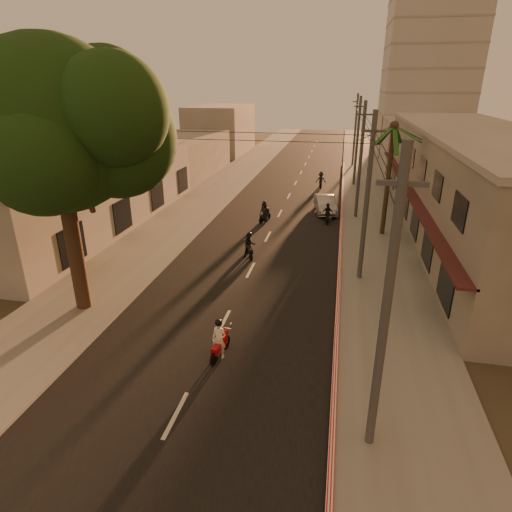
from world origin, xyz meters
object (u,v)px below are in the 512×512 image
Objects in this scene: scooter_mid_a at (249,246)px; scooter_far_a at (265,212)px; palm_tree at (394,132)px; scooter_red at (219,340)px; scooter_mid_b at (327,214)px; broadleaf_tree at (65,127)px; parked_car at (325,204)px; scooter_far_b at (321,180)px.

scooter_far_a is (-0.38, 7.50, 0.00)m from scooter_mid_a.
palm_tree is 11.03m from scooter_far_a.
scooter_mid_b is at bearing 88.35° from scooter_red.
palm_tree is 4.69× the size of scooter_red.
palm_tree is 7.88m from scooter_mid_b.
scooter_far_a is at bearing 69.48° from broadleaf_tree.
scooter_mid_a is 7.51m from scooter_far_a.
scooter_mid_b is 0.36× the size of parked_car.
broadleaf_tree reaches higher than scooter_far_a.
scooter_mid_b is at bearing -94.31° from parked_car.
scooter_mid_b is 0.93× the size of scooter_far_b.
scooter_red is 1.04× the size of scooter_mid_a.
broadleaf_tree is 30.54m from scooter_far_b.
broadleaf_tree is 7.14× the size of scooter_far_a.
scooter_red is at bearing -66.23° from scooter_far_a.
broadleaf_tree reaches higher than palm_tree.
parked_car is (0.89, -9.13, -0.07)m from scooter_far_b.
scooter_mid_a is (-1.04, 10.55, 0.01)m from scooter_red.
scooter_red reaches higher than scooter_far_a.
parked_car is (3.14, 21.61, -0.05)m from scooter_red.
scooter_far_a is (-1.42, 18.05, 0.01)m from scooter_red.
broadleaf_tree is 22.88m from parked_car.
palm_tree is 9.24m from parked_car.
scooter_red reaches higher than scooter_mid_a.
scooter_far_b is (2.25, 30.74, 0.02)m from scooter_red.
palm_tree is at bearing -32.87° from scooter_mid_b.
scooter_mid_b is 12.06m from scooter_far_b.
palm_tree reaches higher than parked_car.
scooter_mid_b is (-4.01, 2.16, -6.43)m from palm_tree.
parked_car is (10.30, 18.89, -7.76)m from broadleaf_tree.
palm_tree is 4.89× the size of scooter_mid_a.
scooter_far_b is (-5.20, 14.17, -6.37)m from palm_tree.
scooter_far_a is at bearing -110.18° from scooter_far_b.
scooter_mid_b is 0.96× the size of scooter_far_a.
parked_car is at bearing 130.54° from palm_tree.
scooter_red is 0.39× the size of parked_car.
palm_tree is (14.61, 13.86, -1.33)m from broadleaf_tree.
scooter_far_a is (5.74, 15.34, -7.70)m from broadleaf_tree.
scooter_red is 1.00× the size of scooter_far_b.
scooter_mid_a is 0.37× the size of parked_car.
scooter_mid_a reaches higher than parked_car.
parked_car is at bearing 90.49° from scooter_red.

